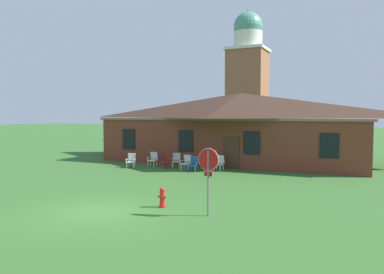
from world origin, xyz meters
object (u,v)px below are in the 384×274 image
at_px(lawn_chair_middle, 176,160).
at_px(stop_sign, 208,168).
at_px(lawn_chair_left_end, 166,161).
at_px(fire_hydrant, 162,198).
at_px(lawn_chair_right_end, 187,162).
at_px(lawn_chair_near_door, 153,159).
at_px(lawn_chair_far_side, 194,164).
at_px(lawn_chair_under_eave, 219,162).
at_px(lawn_chair_by_porch, 131,160).

bearing_deg(lawn_chair_middle, stop_sign, -57.98).
bearing_deg(lawn_chair_left_end, fire_hydrant, -62.47).
xyz_separation_m(lawn_chair_middle, lawn_chair_right_end, (1.15, -0.78, 0.00)).
xyz_separation_m(stop_sign, lawn_chair_near_door, (-8.42, 10.50, -1.22)).
distance_m(stop_sign, lawn_chair_middle, 12.63).
distance_m(lawn_chair_near_door, lawn_chair_far_side, 3.84).
bearing_deg(lawn_chair_left_end, stop_sign, -54.56).
distance_m(stop_sign, lawn_chair_left_end, 12.23).
height_order(lawn_chair_middle, lawn_chair_right_end, same).
distance_m(lawn_chair_far_side, fire_hydrant, 9.29).
xyz_separation_m(lawn_chair_under_eave, fire_hydrant, (1.36, -10.13, -0.12)).
relative_size(lawn_chair_left_end, lawn_chair_middle, 1.00).
relative_size(lawn_chair_by_porch, lawn_chair_left_end, 1.00).
distance_m(lawn_chair_left_end, lawn_chair_far_side, 2.37).
height_order(lawn_chair_far_side, fire_hydrant, lawn_chair_far_side).
bearing_deg(stop_sign, lawn_chair_far_side, 117.07).
height_order(lawn_chair_far_side, lawn_chair_under_eave, same).
xyz_separation_m(lawn_chair_by_porch, fire_hydrant, (7.20, -8.67, -0.12)).
height_order(lawn_chair_left_end, fire_hydrant, lawn_chair_left_end).
xyz_separation_m(lawn_chair_left_end, lawn_chair_under_eave, (3.58, 0.64, 0.00)).
relative_size(lawn_chair_middle, fire_hydrant, 1.21).
bearing_deg(lawn_chair_right_end, lawn_chair_near_door, 168.05).
bearing_deg(lawn_chair_near_door, lawn_chair_middle, 5.27).
height_order(stop_sign, lawn_chair_by_porch, stop_sign).
bearing_deg(lawn_chair_under_eave, lawn_chair_middle, 178.15).
bearing_deg(lawn_chair_far_side, lawn_chair_right_end, 143.30).
xyz_separation_m(lawn_chair_near_door, lawn_chair_under_eave, (4.95, 0.06, 0.00)).
height_order(lawn_chair_middle, lawn_chair_far_side, same).
xyz_separation_m(stop_sign, lawn_chair_by_porch, (-9.31, 9.10, -1.22)).
relative_size(stop_sign, lawn_chair_middle, 2.55).
bearing_deg(lawn_chair_far_side, lawn_chair_under_eave, 43.61).
bearing_deg(lawn_chair_left_end, lawn_chair_right_end, -1.33).
bearing_deg(lawn_chair_far_side, lawn_chair_left_end, 165.54).
distance_m(lawn_chair_near_door, lawn_chair_middle, 1.76).
relative_size(lawn_chair_by_porch, lawn_chair_under_eave, 1.00).
relative_size(lawn_chair_middle, lawn_chair_under_eave, 1.00).
distance_m(lawn_chair_right_end, lawn_chair_far_side, 0.93).
height_order(stop_sign, lawn_chair_middle, stop_sign).
relative_size(lawn_chair_by_porch, lawn_chair_middle, 1.00).
distance_m(stop_sign, lawn_chair_right_end, 11.38).
height_order(lawn_chair_right_end, fire_hydrant, lawn_chair_right_end).
bearing_deg(lawn_chair_right_end, lawn_chair_middle, 146.02).
relative_size(stop_sign, lawn_chair_right_end, 2.55).
bearing_deg(lawn_chair_left_end, lawn_chair_far_side, -14.46).
bearing_deg(lawn_chair_near_door, lawn_chair_by_porch, -122.38).
distance_m(lawn_chair_left_end, lawn_chair_under_eave, 3.64).
distance_m(lawn_chair_by_porch, fire_hydrant, 11.27).
distance_m(lawn_chair_near_door, lawn_chair_right_end, 2.98).
xyz_separation_m(stop_sign, lawn_chair_left_end, (-7.06, 9.92, -1.22)).
relative_size(lawn_chair_near_door, lawn_chair_right_end, 1.00).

